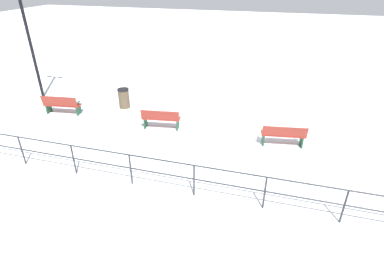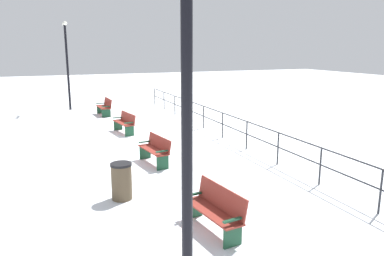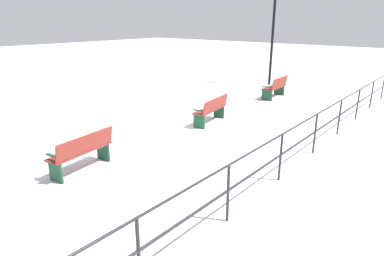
{
  "view_description": "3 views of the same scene",
  "coord_description": "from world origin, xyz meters",
  "px_view_note": "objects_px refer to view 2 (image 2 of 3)",
  "views": [
    {
      "loc": [
        -10.52,
        -1.85,
        5.93
      ],
      "look_at": [
        -1.38,
        0.73,
        0.94
      ],
      "focal_mm": 28.49,
      "sensor_mm": 36.0,
      "label": 1
    },
    {
      "loc": [
        3.22,
        13.76,
        3.74
      ],
      "look_at": [
        -2.13,
        0.57,
        0.66
      ],
      "focal_mm": 35.06,
      "sensor_mm": 36.0,
      "label": 2
    },
    {
      "loc": [
        -6.45,
        6.22,
        3.32
      ],
      "look_at": [
        -0.99,
        -0.38,
        0.52
      ],
      "focal_mm": 31.27,
      "sensor_mm": 36.0,
      "label": 3
    }
  ],
  "objects_px": {
    "bench_third": "(155,149)",
    "lamppost_near": "(67,56)",
    "bench_fourth": "(216,208)",
    "bench_nearest": "(105,107)",
    "trash_bin": "(122,181)",
    "lamppost_middle": "(187,66)",
    "bench_second": "(125,122)"
  },
  "relations": [
    {
      "from": "bench_third",
      "to": "lamppost_near",
      "type": "relative_size",
      "value": 0.31
    },
    {
      "from": "bench_fourth",
      "to": "lamppost_near",
      "type": "distance_m",
      "value": 17.53
    },
    {
      "from": "bench_nearest",
      "to": "bench_third",
      "type": "relative_size",
      "value": 0.97
    },
    {
      "from": "bench_third",
      "to": "trash_bin",
      "type": "height_order",
      "value": "trash_bin"
    },
    {
      "from": "bench_third",
      "to": "lamppost_middle",
      "type": "xyz_separation_m",
      "value": [
        1.71,
        7.22,
        3.03
      ]
    },
    {
      "from": "trash_bin",
      "to": "bench_second",
      "type": "bearing_deg",
      "value": -102.75
    },
    {
      "from": "bench_nearest",
      "to": "bench_second",
      "type": "distance_m",
      "value": 4.84
    },
    {
      "from": "bench_third",
      "to": "lamppost_near",
      "type": "bearing_deg",
      "value": -90.32
    },
    {
      "from": "lamppost_near",
      "to": "bench_third",
      "type": "bearing_deg",
      "value": 97.84
    },
    {
      "from": "bench_third",
      "to": "lamppost_middle",
      "type": "distance_m",
      "value": 8.01
    },
    {
      "from": "bench_second",
      "to": "bench_fourth",
      "type": "xyz_separation_m",
      "value": [
        0.2,
        9.7,
        -0.0
      ]
    },
    {
      "from": "bench_nearest",
      "to": "bench_fourth",
      "type": "distance_m",
      "value": 14.55
    },
    {
      "from": "bench_fourth",
      "to": "lamppost_middle",
      "type": "xyz_separation_m",
      "value": [
        1.55,
        2.37,
        3.04
      ]
    },
    {
      "from": "bench_nearest",
      "to": "bench_third",
      "type": "height_order",
      "value": "bench_nearest"
    },
    {
      "from": "bench_nearest",
      "to": "bench_second",
      "type": "xyz_separation_m",
      "value": [
        -0.09,
        4.84,
        0.0
      ]
    },
    {
      "from": "bench_third",
      "to": "lamppost_middle",
      "type": "bearing_deg",
      "value": 68.53
    },
    {
      "from": "bench_third",
      "to": "trash_bin",
      "type": "bearing_deg",
      "value": 48.84
    },
    {
      "from": "bench_nearest",
      "to": "trash_bin",
      "type": "height_order",
      "value": "trash_bin"
    },
    {
      "from": "lamppost_near",
      "to": "trash_bin",
      "type": "bearing_deg",
      "value": 90.34
    },
    {
      "from": "bench_second",
      "to": "bench_fourth",
      "type": "distance_m",
      "value": 9.7
    },
    {
      "from": "bench_third",
      "to": "bench_fourth",
      "type": "xyz_separation_m",
      "value": [
        0.15,
        4.85,
        -0.01
      ]
    },
    {
      "from": "lamppost_middle",
      "to": "trash_bin",
      "type": "bearing_deg",
      "value": -91.07
    },
    {
      "from": "lamppost_near",
      "to": "lamppost_middle",
      "type": "distance_m",
      "value": 19.61
    },
    {
      "from": "bench_nearest",
      "to": "lamppost_near",
      "type": "height_order",
      "value": "lamppost_near"
    },
    {
      "from": "bench_nearest",
      "to": "lamppost_middle",
      "type": "xyz_separation_m",
      "value": [
        1.66,
        16.91,
        3.04
      ]
    },
    {
      "from": "bench_fourth",
      "to": "bench_second",
      "type": "bearing_deg",
      "value": -98.89
    },
    {
      "from": "bench_second",
      "to": "trash_bin",
      "type": "xyz_separation_m",
      "value": [
        1.66,
        7.34,
        -0.01
      ]
    },
    {
      "from": "bench_third",
      "to": "trash_bin",
      "type": "xyz_separation_m",
      "value": [
        1.62,
        2.49,
        -0.02
      ]
    },
    {
      "from": "bench_second",
      "to": "bench_third",
      "type": "xyz_separation_m",
      "value": [
        0.04,
        4.85,
        0.01
      ]
    },
    {
      "from": "lamppost_near",
      "to": "lamppost_middle",
      "type": "relative_size",
      "value": 0.99
    },
    {
      "from": "bench_fourth",
      "to": "lamppost_middle",
      "type": "bearing_deg",
      "value": 49.05
    },
    {
      "from": "bench_nearest",
      "to": "trash_bin",
      "type": "bearing_deg",
      "value": 79.09
    }
  ]
}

